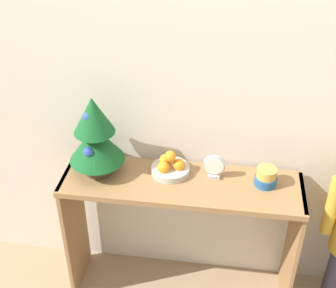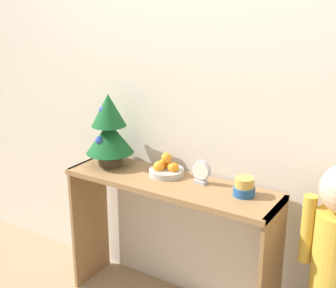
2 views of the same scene
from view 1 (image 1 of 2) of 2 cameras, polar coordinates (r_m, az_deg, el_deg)
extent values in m
cube|color=beige|center=(2.28, 2.50, 7.80)|extent=(7.00, 0.05, 2.50)
cube|color=olive|center=(2.35, 1.65, -4.90)|extent=(1.21, 0.35, 0.03)
cube|color=olive|center=(2.72, -11.24, -9.99)|extent=(0.02, 0.32, 0.80)
cube|color=olive|center=(2.63, 14.80, -12.40)|extent=(0.02, 0.32, 0.80)
cylinder|color=#4C3828|center=(2.42, -8.48, -2.82)|extent=(0.14, 0.14, 0.05)
cylinder|color=brown|center=(2.39, -8.57, -1.96)|extent=(0.02, 0.02, 0.04)
cone|color=#145123|center=(2.33, -8.77, 0.05)|extent=(0.28, 0.28, 0.19)
cone|color=#145123|center=(2.25, -9.13, 3.48)|extent=(0.20, 0.20, 0.19)
sphere|color=#2D4CA8|center=(2.29, -9.66, -0.94)|extent=(0.05, 0.05, 0.05)
sphere|color=gold|center=(2.37, -8.77, 2.51)|extent=(0.05, 0.05, 0.05)
sphere|color=#2D4CA8|center=(2.23, -9.75, 3.26)|extent=(0.05, 0.05, 0.05)
sphere|color=silver|center=(2.30, -9.70, 2.91)|extent=(0.04, 0.04, 0.04)
sphere|color=red|center=(2.24, -9.29, 1.31)|extent=(0.06, 0.06, 0.06)
sphere|color=gold|center=(2.27, -9.62, 3.67)|extent=(0.05, 0.05, 0.05)
cylinder|color=#B7B2A8|center=(2.39, 0.29, -3.16)|extent=(0.20, 0.20, 0.03)
sphere|color=orange|center=(2.36, 1.33, -2.54)|extent=(0.06, 0.06, 0.06)
sphere|color=orange|center=(2.39, -0.33, -1.99)|extent=(0.06, 0.06, 0.06)
sphere|color=orange|center=(2.34, -0.54, -2.86)|extent=(0.06, 0.06, 0.06)
sphere|color=orange|center=(2.34, 0.30, -1.51)|extent=(0.06, 0.06, 0.06)
cylinder|color=#235189|center=(2.36, 11.81, -4.38)|extent=(0.11, 0.11, 0.05)
cylinder|color=gold|center=(2.33, 11.94, -3.47)|extent=(0.10, 0.10, 0.05)
cube|color=#B2B2B7|center=(2.37, 5.58, -3.85)|extent=(0.06, 0.04, 0.02)
cylinder|color=#B2B2B7|center=(2.33, 5.67, -2.58)|extent=(0.11, 0.02, 0.11)
cylinder|color=white|center=(2.32, 5.65, -2.72)|extent=(0.09, 0.00, 0.09)
cylinder|color=#38384C|center=(2.82, 19.39, -14.87)|extent=(0.08, 0.08, 0.44)
cylinder|color=gold|center=(2.46, 19.38, -7.12)|extent=(0.06, 0.06, 0.34)
camera|label=2|loc=(1.17, 89.16, -29.99)|focal=50.00mm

